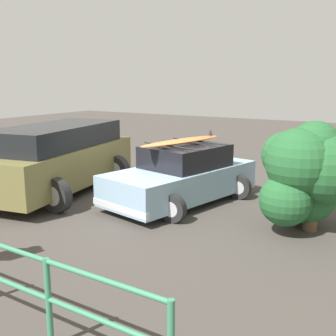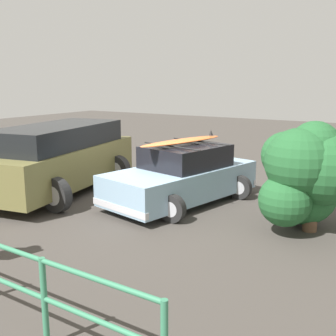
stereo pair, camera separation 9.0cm
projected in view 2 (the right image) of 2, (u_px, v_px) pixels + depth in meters
name	position (u px, v px, depth m)	size (l,w,h in m)	color
ground_plane	(157.00, 200.00, 10.37)	(44.00, 44.00, 0.02)	#423D38
sedan_car	(182.00, 176.00, 10.06)	(2.75, 4.20, 1.65)	#8CADC6
suv_car	(59.00, 158.00, 10.88)	(3.16, 5.16, 1.77)	brown
bush_near_left	(306.00, 171.00, 8.11)	(1.89, 2.23, 2.16)	brown
bush_near_right	(35.00, 153.00, 11.64)	(1.45, 1.70, 1.67)	brown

